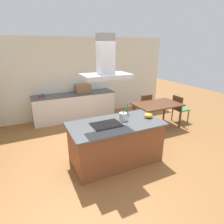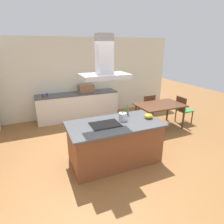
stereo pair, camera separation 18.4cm
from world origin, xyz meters
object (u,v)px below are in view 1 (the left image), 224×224
coffee_mug_red (40,96)px  chair_at_right_end (179,107)px  countertop_microwave (83,89)px  dining_table (157,106)px  chair_facing_back_wall (144,105)px  tea_kettle (123,117)px  coffee_mug_blue (43,95)px  olive_oil_bottle (127,111)px  mixing_bowl (148,115)px  range_hood (106,64)px  cooktop (106,125)px

coffee_mug_red → chair_at_right_end: size_ratio=0.10×
countertop_microwave → dining_table: (1.79, -1.77, -0.37)m
chair_facing_back_wall → countertop_microwave: bearing=148.2°
tea_kettle → chair_facing_back_wall: size_ratio=0.25×
coffee_mug_red → coffee_mug_blue: (0.12, 0.07, 0.00)m
coffee_mug_red → chair_at_right_end: (4.12, -1.71, -0.44)m
chair_at_right_end → coffee_mug_blue: bearing=155.9°
olive_oil_bottle → mixing_bowl: 0.50m
chair_facing_back_wall → olive_oil_bottle: bearing=-136.6°
countertop_microwave → tea_kettle: bearing=-89.7°
coffee_mug_blue → range_hood: 3.23m
countertop_microwave → coffee_mug_blue: 1.30m
cooktop → mixing_bowl: 1.02m
coffee_mug_red → range_hood: bearing=-70.6°
coffee_mug_red → dining_table: bearing=-28.2°
dining_table → olive_oil_bottle: bearing=-153.0°
cooktop → tea_kettle: size_ratio=2.70×
chair_facing_back_wall → range_hood: (-2.21, -1.77, 1.59)m
dining_table → chair_facing_back_wall: size_ratio=1.57×
olive_oil_bottle → coffee_mug_red: olive_oil_bottle is taller
tea_kettle → coffee_mug_red: size_ratio=2.47×
dining_table → chair_at_right_end: chair_at_right_end is taller
cooktop → chair_at_right_end: size_ratio=0.67×
coffee_mug_blue → chair_at_right_end: 4.40m
mixing_bowl → countertop_microwave: size_ratio=0.38×
countertop_microwave → dining_table: 2.55m
tea_kettle → dining_table: tea_kettle is taller
tea_kettle → countertop_microwave: 2.81m
dining_table → cooktop: bearing=-153.4°
olive_oil_bottle → dining_table: bearing=27.0°
chair_facing_back_wall → chair_at_right_end: bearing=-36.0°
mixing_bowl → chair_at_right_end: bearing=28.5°
olive_oil_bottle → mixing_bowl: size_ratio=1.25×
cooktop → olive_oil_bottle: olive_oil_bottle is taller
chair_at_right_end → cooktop: bearing=-160.5°
cooktop → mixing_bowl: bearing=-2.2°
dining_table → chair_at_right_end: bearing=0.0°
coffee_mug_blue → dining_table: (3.08, -1.78, -0.28)m
chair_at_right_end → range_hood: 3.68m
coffee_mug_red → range_hood: range_hood is taller
cooktop → countertop_microwave: (0.42, 2.88, 0.13)m
cooktop → mixing_bowl: mixing_bowl is taller
coffee_mug_red → chair_facing_back_wall: 3.40m
chair_facing_back_wall → chair_at_right_end: same height
coffee_mug_red → countertop_microwave: bearing=2.4°
olive_oil_bottle → mixing_bowl: bearing=-47.7°
mixing_bowl → coffee_mug_red: mixing_bowl is taller
mixing_bowl → chair_facing_back_wall: size_ratio=0.21×
cooktop → coffee_mug_red: 2.99m
mixing_bowl → olive_oil_bottle: bearing=132.3°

